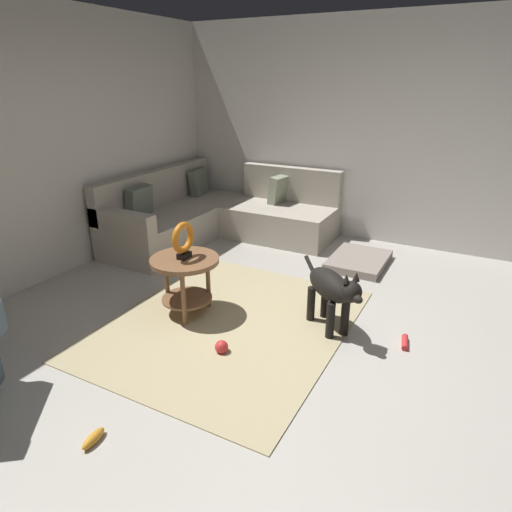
{
  "coord_description": "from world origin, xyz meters",
  "views": [
    {
      "loc": [
        -2.7,
        -1.07,
        1.99
      ],
      "look_at": [
        0.45,
        0.6,
        0.55
      ],
      "focal_mm": 31.05,
      "sensor_mm": 36.0,
      "label": 1
    }
  ],
  "objects_px": {
    "dog_toy_ball": "(222,347)",
    "dog_toy_bone": "(93,438)",
    "side_table": "(185,271)",
    "dog_bed_mat": "(359,261)",
    "sectional_couch": "(216,217)",
    "torus_sculpture": "(183,239)",
    "dog_toy_rope": "(405,342)",
    "dog": "(332,290)"
  },
  "relations": [
    {
      "from": "dog_toy_ball",
      "to": "dog_toy_bone",
      "type": "relative_size",
      "value": 0.58
    },
    {
      "from": "side_table",
      "to": "dog_toy_ball",
      "type": "height_order",
      "value": "side_table"
    },
    {
      "from": "side_table",
      "to": "dog_bed_mat",
      "type": "height_order",
      "value": "side_table"
    },
    {
      "from": "dog_bed_mat",
      "to": "dog_toy_bone",
      "type": "relative_size",
      "value": 4.44
    },
    {
      "from": "sectional_couch",
      "to": "torus_sculpture",
      "type": "xyz_separation_m",
      "value": [
        -1.85,
        -0.88,
        0.42
      ]
    },
    {
      "from": "dog_bed_mat",
      "to": "torus_sculpture",
      "type": "bearing_deg",
      "value": 150.13
    },
    {
      "from": "dog_toy_rope",
      "to": "dog_toy_bone",
      "type": "height_order",
      "value": "dog_toy_bone"
    },
    {
      "from": "dog_toy_rope",
      "to": "torus_sculpture",
      "type": "bearing_deg",
      "value": 101.84
    },
    {
      "from": "dog_bed_mat",
      "to": "dog",
      "type": "relative_size",
      "value": 1.16
    },
    {
      "from": "dog",
      "to": "dog_toy_bone",
      "type": "relative_size",
      "value": 3.85
    },
    {
      "from": "dog_bed_mat",
      "to": "dog_toy_rope",
      "type": "relative_size",
      "value": 4.25
    },
    {
      "from": "side_table",
      "to": "dog_toy_rope",
      "type": "height_order",
      "value": "side_table"
    },
    {
      "from": "dog_bed_mat",
      "to": "dog",
      "type": "distance_m",
      "value": 1.56
    },
    {
      "from": "dog_toy_rope",
      "to": "dog_toy_bone",
      "type": "relative_size",
      "value": 1.05
    },
    {
      "from": "dog_toy_bone",
      "to": "dog",
      "type": "bearing_deg",
      "value": -23.53
    },
    {
      "from": "side_table",
      "to": "dog_toy_rope",
      "type": "bearing_deg",
      "value": -78.16
    },
    {
      "from": "side_table",
      "to": "dog_toy_bone",
      "type": "xyz_separation_m",
      "value": [
        -1.52,
        -0.43,
        -0.39
      ]
    },
    {
      "from": "sectional_couch",
      "to": "dog_bed_mat",
      "type": "relative_size",
      "value": 2.81
    },
    {
      "from": "side_table",
      "to": "dog_toy_ball",
      "type": "xyz_separation_m",
      "value": [
        -0.39,
        -0.61,
        -0.36
      ]
    },
    {
      "from": "sectional_couch",
      "to": "dog_toy_rope",
      "type": "height_order",
      "value": "sectional_couch"
    },
    {
      "from": "dog_toy_bone",
      "to": "dog_toy_rope",
      "type": "bearing_deg",
      "value": -36.65
    },
    {
      "from": "side_table",
      "to": "dog",
      "type": "bearing_deg",
      "value": -75.09
    },
    {
      "from": "side_table",
      "to": "sectional_couch",
      "type": "bearing_deg",
      "value": 25.34
    },
    {
      "from": "torus_sculpture",
      "to": "dog_bed_mat",
      "type": "bearing_deg",
      "value": -29.87
    },
    {
      "from": "dog_bed_mat",
      "to": "dog_toy_bone",
      "type": "distance_m",
      "value": 3.42
    },
    {
      "from": "dog_toy_ball",
      "to": "dog_toy_bone",
      "type": "height_order",
      "value": "dog_toy_ball"
    },
    {
      "from": "dog_toy_bone",
      "to": "torus_sculpture",
      "type": "bearing_deg",
      "value": 15.73
    },
    {
      "from": "sectional_couch",
      "to": "dog_toy_bone",
      "type": "height_order",
      "value": "sectional_couch"
    },
    {
      "from": "dog_bed_mat",
      "to": "dog_toy_ball",
      "type": "xyz_separation_m",
      "value": [
        -2.23,
        0.45,
        0.01
      ]
    },
    {
      "from": "sectional_couch",
      "to": "dog_bed_mat",
      "type": "distance_m",
      "value": 1.95
    },
    {
      "from": "dog_bed_mat",
      "to": "dog",
      "type": "bearing_deg",
      "value": -173.4
    },
    {
      "from": "dog_toy_ball",
      "to": "dog_toy_rope",
      "type": "height_order",
      "value": "dog_toy_ball"
    },
    {
      "from": "dog",
      "to": "dog_bed_mat",
      "type": "bearing_deg",
      "value": -134.52
    },
    {
      "from": "dog",
      "to": "dog_toy_bone",
      "type": "bearing_deg",
      "value": 15.35
    },
    {
      "from": "dog_bed_mat",
      "to": "dog",
      "type": "height_order",
      "value": "dog"
    },
    {
      "from": "torus_sculpture",
      "to": "dog_toy_bone",
      "type": "relative_size",
      "value": 1.81
    },
    {
      "from": "side_table",
      "to": "dog_toy_bone",
      "type": "bearing_deg",
      "value": -164.27
    },
    {
      "from": "side_table",
      "to": "torus_sculpture",
      "type": "xyz_separation_m",
      "value": [
        0.0,
        -0.0,
        0.29
      ]
    },
    {
      "from": "torus_sculpture",
      "to": "dog",
      "type": "relative_size",
      "value": 0.47
    },
    {
      "from": "side_table",
      "to": "torus_sculpture",
      "type": "distance_m",
      "value": 0.29
    },
    {
      "from": "side_table",
      "to": "torus_sculpture",
      "type": "relative_size",
      "value": 1.84
    },
    {
      "from": "side_table",
      "to": "dog",
      "type": "xyz_separation_m",
      "value": [
        0.33,
        -1.23,
        -0.04
      ]
    }
  ]
}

